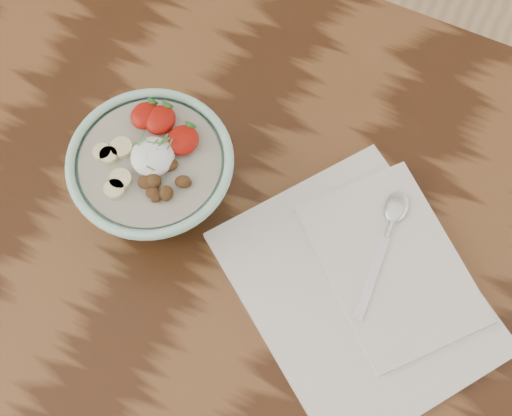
# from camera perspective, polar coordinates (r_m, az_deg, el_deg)

# --- Properties ---
(table) EXTENTS (1.60, 0.90, 0.75)m
(table) POSITION_cam_1_polar(r_m,az_deg,el_deg) (0.90, -6.73, -6.08)
(table) COLOR #361C0D
(table) RESTS_ON ground
(breakfast_bowl) EXTENTS (0.18, 0.18, 0.12)m
(breakfast_bowl) POSITION_cam_1_polar(r_m,az_deg,el_deg) (0.79, -8.12, 2.59)
(breakfast_bowl) COLOR #A2DABF
(breakfast_bowl) RESTS_ON table
(napkin) EXTENTS (0.37, 0.35, 0.02)m
(napkin) POSITION_cam_1_polar(r_m,az_deg,el_deg) (0.80, 8.68, -6.16)
(napkin) COLOR silver
(napkin) RESTS_ON table
(spoon) EXTENTS (0.03, 0.16, 0.01)m
(spoon) POSITION_cam_1_polar(r_m,az_deg,el_deg) (0.82, 10.72, -1.27)
(spoon) COLOR silver
(spoon) RESTS_ON napkin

